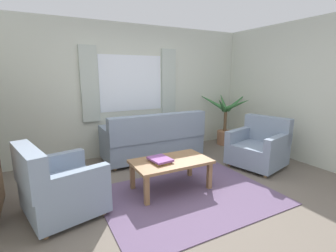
# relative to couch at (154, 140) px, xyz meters

# --- Properties ---
(ground_plane) EXTENTS (6.24, 6.24, 0.00)m
(ground_plane) POSITION_rel_couch_xyz_m (-0.22, -1.62, -0.37)
(ground_plane) COLOR #6B6056
(wall_back) EXTENTS (5.32, 0.12, 2.60)m
(wall_back) POSITION_rel_couch_xyz_m (-0.22, 0.64, 0.93)
(wall_back) COLOR beige
(wall_back) RESTS_ON ground_plane
(wall_right) EXTENTS (0.12, 4.40, 2.60)m
(wall_right) POSITION_rel_couch_xyz_m (2.44, -1.62, 0.93)
(wall_right) COLOR beige
(wall_right) RESTS_ON ground_plane
(window_with_curtains) EXTENTS (1.98, 0.07, 1.40)m
(window_with_curtains) POSITION_rel_couch_xyz_m (-0.22, 0.55, 1.08)
(window_with_curtains) COLOR white
(area_rug) EXTENTS (2.31, 1.73, 0.01)m
(area_rug) POSITION_rel_couch_xyz_m (-0.22, -1.62, -0.36)
(area_rug) COLOR #604C6B
(area_rug) RESTS_ON ground_plane
(couch) EXTENTS (1.90, 0.82, 0.92)m
(couch) POSITION_rel_couch_xyz_m (0.00, 0.00, 0.00)
(couch) COLOR gray
(couch) RESTS_ON ground_plane
(armchair_left) EXTENTS (0.99, 1.01, 0.88)m
(armchair_left) POSITION_rel_couch_xyz_m (-1.82, -1.28, -0.01)
(armchair_left) COLOR gray
(armchair_left) RESTS_ON ground_plane
(armchair_right) EXTENTS (1.00, 1.02, 0.88)m
(armchair_right) POSITION_rel_couch_xyz_m (1.50, -1.24, -0.01)
(armchair_right) COLOR gray
(armchair_right) RESTS_ON ground_plane
(coffee_table) EXTENTS (1.10, 0.64, 0.44)m
(coffee_table) POSITION_rel_couch_xyz_m (-0.34, -1.31, 0.01)
(coffee_table) COLOR olive
(coffee_table) RESTS_ON ground_plane
(book_stack_on_table) EXTENTS (0.29, 0.35, 0.05)m
(book_stack_on_table) POSITION_rel_couch_xyz_m (-0.50, -1.29, 0.10)
(book_stack_on_table) COLOR gold
(book_stack_on_table) RESTS_ON coffee_table
(potted_plant) EXTENTS (1.17, 1.15, 1.24)m
(potted_plant) POSITION_rel_couch_xyz_m (1.91, 0.15, 0.17)
(potted_plant) COLOR #9E6B4C
(potted_plant) RESTS_ON ground_plane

